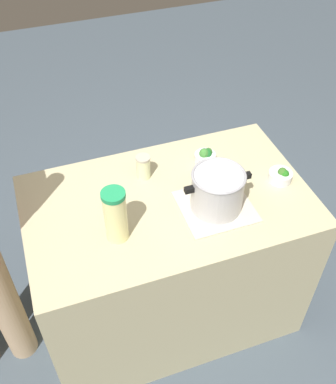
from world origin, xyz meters
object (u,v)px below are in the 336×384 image
object	(u,v)px
mason_jar	(143,167)
broccoli_bowl_front	(205,156)
lemonade_pitcher	(115,215)
broccoli_bowl_center	(281,175)
cooking_pot	(217,190)

from	to	relation	value
mason_jar	broccoli_bowl_front	distance (m)	0.32
lemonade_pitcher	broccoli_bowl_center	size ratio (longest dim) A/B	2.28
cooking_pot	broccoli_bowl_center	size ratio (longest dim) A/B	2.73
lemonade_pitcher	mason_jar	distance (m)	0.38
mason_jar	broccoli_bowl_front	bearing A→B (deg)	-179.01
cooking_pot	mason_jar	xyz separation A→B (m)	(0.24, -0.30, -0.04)
lemonade_pitcher	broccoli_bowl_center	distance (m)	0.81
mason_jar	broccoli_bowl_center	bearing A→B (deg)	158.49
lemonade_pitcher	broccoli_bowl_center	bearing A→B (deg)	-174.37
cooking_pot	broccoli_bowl_center	xyz separation A→B (m)	(-0.35, -0.06, -0.08)
cooking_pot	broccoli_bowl_center	world-z (taller)	cooking_pot
cooking_pot	broccoli_bowl_front	bearing A→B (deg)	-104.20
mason_jar	broccoli_bowl_center	xyz separation A→B (m)	(-0.59, 0.23, -0.03)
broccoli_bowl_front	broccoli_bowl_center	size ratio (longest dim) A/B	0.94
cooking_pot	mason_jar	size ratio (longest dim) A/B	2.52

